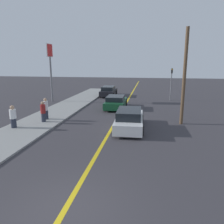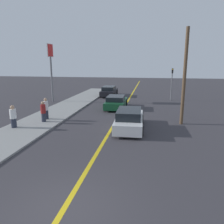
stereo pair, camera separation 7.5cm
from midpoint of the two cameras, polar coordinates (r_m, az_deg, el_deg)
The scene contains 12 objects.
ground_plane at distance 7.61m, azimuth -12.35°, elevation -23.76°, with size 120.00×120.00×0.00m, color #38353A.
road_center_line at distance 24.16m, azimuth 3.79°, elevation 2.11°, with size 0.20×60.00×0.01m.
sidewalk_left at distance 22.97m, azimuth -11.32°, elevation 1.45°, with size 3.43×30.74×0.11m.
car_near_right_lane at distance 15.04m, azimuth 4.68°, elevation -1.94°, with size 2.05×4.77×1.40m.
car_ahead_center at distance 21.74m, azimuth 1.18°, elevation 2.59°, with size 2.02×4.35×1.27m.
car_far_distant at distance 29.77m, azimuth -0.68°, elevation 5.44°, with size 1.93×4.76×1.34m.
pedestrian_near_curb at distance 16.37m, azimuth -24.29°, elevation -1.13°, with size 0.43×0.43×1.56m.
pedestrian_mid_group at distance 17.19m, azimuth -17.41°, elevation 0.08°, with size 0.37×0.37×1.55m.
pedestrian_far_standing at distance 17.91m, azimuth -16.76°, elevation 0.84°, with size 0.39×0.39×1.68m.
traffic_light at distance 26.90m, azimuth 15.43°, elevation 7.83°, with size 0.18×0.40×3.81m.
roadside_sign at distance 25.98m, azimuth -15.65°, elevation 12.67°, with size 0.20×1.36×6.51m.
utility_pole at distance 16.58m, azimuth 18.52°, elevation 8.54°, with size 0.24×0.24×6.89m.
Camera 2 is at (2.53, -5.60, 4.51)m, focal length 35.00 mm.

